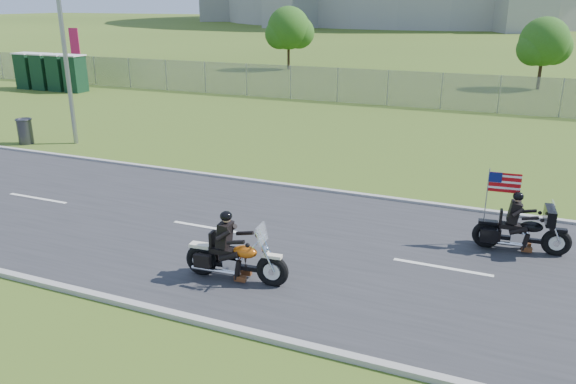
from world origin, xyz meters
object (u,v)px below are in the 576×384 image
at_px(porta_toilet_a, 75,74).
at_px(porta_toilet_c, 42,72).
at_px(porta_toilet_d, 27,71).
at_px(porta_toilet_b, 58,73).
at_px(motorcycle_follow, 521,232).
at_px(motorcycle_lead, 234,259).
at_px(trash_can, 25,132).
at_px(streetlight, 63,3).

xyz_separation_m(porta_toilet_a, porta_toilet_c, (-2.80, 0.00, 0.00)).
bearing_deg(porta_toilet_d, porta_toilet_b, 0.00).
bearing_deg(porta_toilet_c, motorcycle_follow, -26.83).
relative_size(porta_toilet_b, porta_toilet_c, 1.00).
distance_m(motorcycle_lead, trash_can, 15.69).
bearing_deg(motorcycle_follow, porta_toilet_b, 146.96).
height_order(streetlight, porta_toilet_c, streetlight).
bearing_deg(porta_toilet_b, porta_toilet_c, 180.00).
relative_size(streetlight, porta_toilet_b, 4.35).
distance_m(porta_toilet_a, trash_can, 14.40).
bearing_deg(porta_toilet_d, motorcycle_follow, -25.80).
bearing_deg(porta_toilet_d, trash_can, -43.89).
height_order(streetlight, porta_toilet_a, streetlight).
bearing_deg(porta_toilet_b, streetlight, -43.35).
xyz_separation_m(porta_toilet_b, porta_toilet_d, (-2.80, 0.00, 0.00)).
height_order(porta_toilet_b, motorcycle_lead, porta_toilet_b).
height_order(porta_toilet_a, motorcycle_follow, porta_toilet_a).
distance_m(motorcycle_lead, motorcycle_follow, 6.84).
bearing_deg(trash_can, porta_toilet_b, 128.78).
relative_size(streetlight, motorcycle_follow, 4.47).
xyz_separation_m(porta_toilet_a, porta_toilet_d, (-4.20, 0.00, 0.00)).
bearing_deg(porta_toilet_a, porta_toilet_c, 180.00).
distance_m(porta_toilet_b, porta_toilet_d, 2.80).
height_order(motorcycle_lead, trash_can, motorcycle_lead).
distance_m(porta_toilet_a, porta_toilet_d, 4.20).
bearing_deg(porta_toilet_a, streetlight, -47.09).
bearing_deg(motorcycle_lead, streetlight, 139.98).
bearing_deg(motorcycle_lead, porta_toilet_d, 139.05).
distance_m(streetlight, trash_can, 5.57).
distance_m(streetlight, porta_toilet_b, 16.33).
bearing_deg(porta_toilet_d, streetlight, -37.17).
bearing_deg(porta_toilet_c, porta_toilet_b, 0.00).
xyz_separation_m(porta_toilet_a, porta_toilet_b, (-1.40, 0.00, 0.00)).
distance_m(streetlight, porta_toilet_c, 17.34).
bearing_deg(motorcycle_follow, trash_can, 164.71).
xyz_separation_m(porta_toilet_d, motorcycle_lead, (26.15, -19.28, -0.64)).
height_order(streetlight, motorcycle_follow, streetlight).
bearing_deg(porta_toilet_b, porta_toilet_d, 180.00).
relative_size(streetlight, porta_toilet_a, 4.35).
relative_size(motorcycle_follow, trash_can, 2.17).
distance_m(streetlight, porta_toilet_d, 18.40).
height_order(porta_toilet_a, porta_toilet_b, same).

